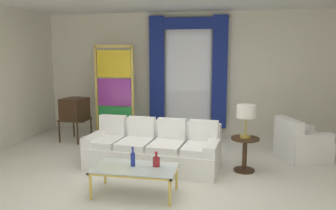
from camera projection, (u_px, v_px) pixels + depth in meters
name	position (u px, v px, depth m)	size (l,w,h in m)	color
ground_plane	(162.00, 175.00, 5.66)	(16.00, 16.00, 0.00)	silver
wall_rear	(187.00, 74.00, 8.39)	(8.00, 0.12, 3.00)	silver
curtained_window	(188.00, 64.00, 8.18)	(2.00, 0.17, 2.70)	white
couch_white_long	(154.00, 150.00, 6.05)	(2.40, 1.11, 0.86)	white
coffee_table	(135.00, 170.00, 4.85)	(1.21, 0.64, 0.41)	silver
bottle_blue_decanter	(133.00, 158.00, 4.87)	(0.07, 0.07, 0.29)	navy
bottle_crystal_tall	(156.00, 161.00, 4.86)	(0.10, 0.10, 0.23)	maroon
vintage_tv	(75.00, 110.00, 7.74)	(0.62, 0.66, 1.35)	#382314
armchair_white	(300.00, 144.00, 6.46)	(1.03, 1.02, 0.80)	white
stained_glass_divider	(115.00, 94.00, 7.95)	(0.95, 0.05, 2.20)	gold
peacock_figurine	(132.00, 134.00, 7.56)	(0.44, 0.60, 0.50)	beige
round_side_table	(245.00, 151.00, 5.80)	(0.48, 0.48, 0.59)	#382314
table_lamp_brass	(246.00, 113.00, 5.69)	(0.32, 0.32, 0.57)	#B29338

